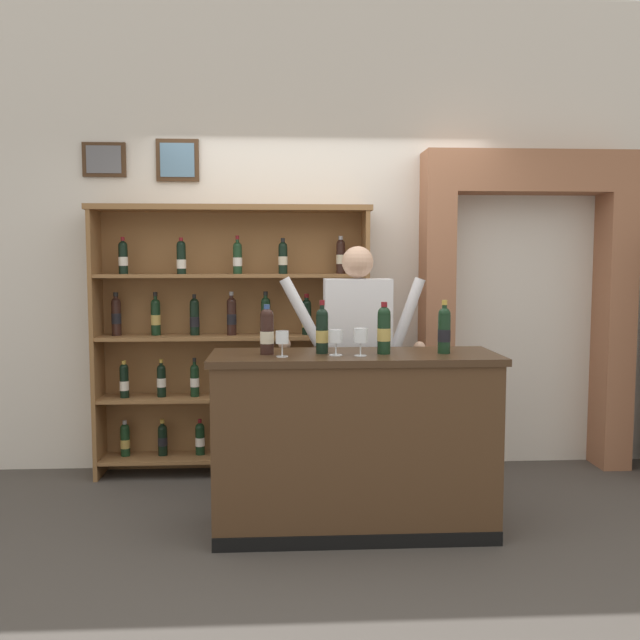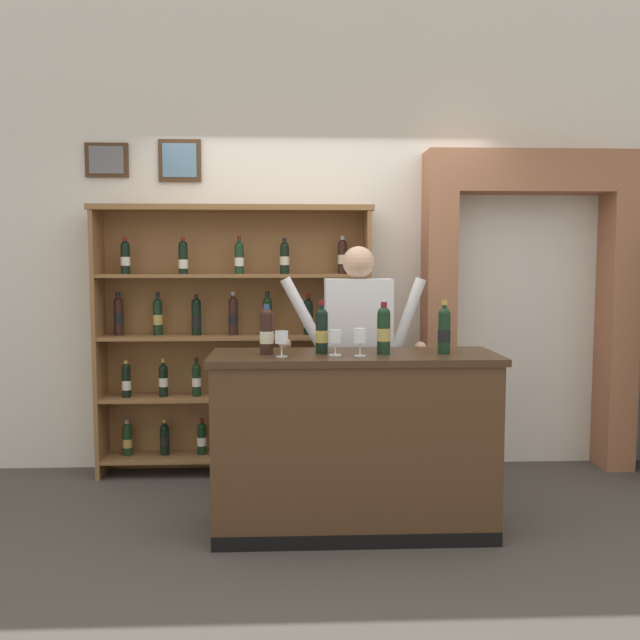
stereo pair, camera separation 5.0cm
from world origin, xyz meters
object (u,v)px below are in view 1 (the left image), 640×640
shopkeeper (357,343)px  wine_glass_left (336,338)px  tasting_counter (354,443)px  tasting_bottle_bianco (384,329)px  wine_glass_spare (282,339)px  tasting_bottle_super_tuscan (322,330)px  wine_shelf (233,334)px  tasting_bottle_prosecco (444,330)px  wine_glass_right (361,336)px  tasting_bottle_vin_santo (267,331)px

shopkeeper → wine_glass_left: shopkeeper is taller
tasting_counter → tasting_bottle_bianco: size_ratio=5.54×
shopkeeper → wine_glass_spare: 0.80m
tasting_bottle_super_tuscan → wine_glass_spare: size_ratio=2.11×
tasting_bottle_bianco → wine_shelf: bearing=128.7°
wine_glass_left → wine_shelf: bearing=118.5°
tasting_bottle_prosecco → wine_glass_right: bearing=-170.6°
tasting_counter → wine_glass_left: size_ratio=11.36×
tasting_counter → tasting_bottle_vin_santo: (-0.50, -0.01, 0.66)m
wine_glass_right → wine_glass_spare: (-0.44, -0.01, -0.01)m
tasting_bottle_super_tuscan → tasting_bottle_bianco: 0.35m
shopkeeper → tasting_bottle_super_tuscan: size_ratio=5.43×
wine_shelf → wine_glass_spare: size_ratio=13.88×
wine_glass_left → shopkeeper: bearing=72.6°
tasting_counter → shopkeeper: bearing=81.9°
tasting_counter → tasting_bottle_super_tuscan: tasting_bottle_super_tuscan is taller
tasting_bottle_super_tuscan → tasting_bottle_prosecco: same height
tasting_counter → tasting_bottle_super_tuscan: 0.68m
tasting_bottle_prosecco → tasting_counter: bearing=177.3°
tasting_counter → wine_glass_spare: 0.76m
wine_shelf → wine_glass_left: size_ratio=13.87×
tasting_bottle_bianco → shopkeeper: bearing=99.9°
tasting_counter → shopkeeper: shopkeeper is taller
tasting_bottle_bianco → wine_glass_spare: size_ratio=2.05×
tasting_counter → wine_glass_right: bearing=-77.7°
tasting_bottle_prosecco → tasting_bottle_vin_santo: bearing=179.0°
tasting_bottle_prosecco → shopkeeper: bearing=129.6°
tasting_bottle_super_tuscan → tasting_counter: bearing=-3.8°
wine_glass_spare → tasting_bottle_prosecco: bearing=5.3°
tasting_bottle_prosecco → wine_glass_right: size_ratio=1.96×
tasting_bottle_super_tuscan → tasting_bottle_prosecco: 0.70m
tasting_bottle_prosecco → wine_glass_spare: 0.94m
tasting_counter → tasting_bottle_bianco: bearing=-8.3°
tasting_bottle_bianco → wine_glass_right: bearing=-150.5°
wine_shelf → tasting_bottle_vin_santo: bearing=-76.6°
tasting_bottle_prosecco → wine_glass_left: bearing=-175.4°
wine_shelf → tasting_counter: 1.48m
tasting_bottle_super_tuscan → wine_glass_right: tasting_bottle_super_tuscan is taller
wine_glass_right → wine_glass_left: 0.14m
wine_glass_spare → wine_glass_left: size_ratio=1.00×
tasting_counter → wine_glass_left: bearing=-146.2°
wine_glass_right → wine_glass_spare: 0.44m
wine_glass_right → wine_shelf: bearing=122.4°
wine_glass_right → tasting_bottle_prosecco: bearing=9.4°
tasting_bottle_vin_santo → tasting_bottle_bianco: 0.67m
wine_glass_right → wine_glass_left: (-0.13, 0.03, -0.01)m
tasting_bottle_super_tuscan → wine_glass_spare: 0.26m
shopkeeper → wine_glass_left: 0.62m
wine_glass_right → wine_glass_left: size_ratio=1.08×
wine_shelf → tasting_bottle_vin_santo: size_ratio=7.09×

